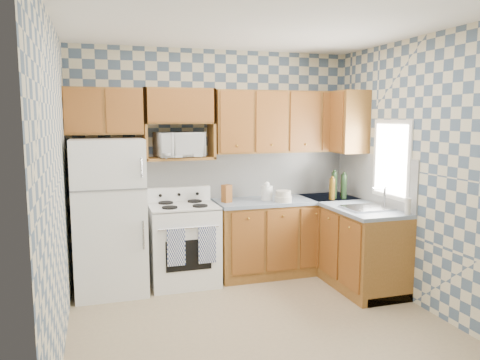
% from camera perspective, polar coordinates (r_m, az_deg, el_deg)
% --- Properties ---
extents(floor, '(3.40, 3.40, 0.00)m').
position_cam_1_polar(floor, '(4.56, 2.29, -17.04)').
color(floor, '#917B5F').
rests_on(floor, ground).
extents(back_wall, '(3.40, 0.02, 2.70)m').
position_cam_1_polar(back_wall, '(5.70, -3.01, 2.07)').
color(back_wall, '#4A5F77').
rests_on(back_wall, ground).
extents(right_wall, '(0.02, 3.20, 2.70)m').
position_cam_1_polar(right_wall, '(5.01, 21.03, 0.78)').
color(right_wall, '#4A5F77').
rests_on(right_wall, ground).
extents(backsplash_back, '(2.60, 0.02, 0.56)m').
position_cam_1_polar(backsplash_back, '(5.82, 0.85, 0.70)').
color(backsplash_back, white).
rests_on(backsplash_back, back_wall).
extents(backsplash_right, '(0.02, 1.60, 0.56)m').
position_cam_1_polar(backsplash_right, '(5.67, 15.89, 0.22)').
color(backsplash_right, white).
rests_on(backsplash_right, right_wall).
extents(refrigerator, '(0.75, 0.70, 1.68)m').
position_cam_1_polar(refrigerator, '(5.26, -15.62, -4.30)').
color(refrigerator, white).
rests_on(refrigerator, floor).
extents(stove_body, '(0.76, 0.65, 0.90)m').
position_cam_1_polar(stove_body, '(5.46, -6.93, -7.86)').
color(stove_body, white).
rests_on(stove_body, floor).
extents(cooktop, '(0.76, 0.65, 0.02)m').
position_cam_1_polar(cooktop, '(5.35, -7.00, -3.16)').
color(cooktop, silver).
rests_on(cooktop, stove_body).
extents(backguard, '(0.76, 0.08, 0.17)m').
position_cam_1_polar(backguard, '(5.60, -7.52, -1.70)').
color(backguard, white).
rests_on(backguard, cooktop).
extents(dish_towel_left, '(0.19, 0.02, 0.41)m').
position_cam_1_polar(dish_towel_left, '(5.09, -7.78, -8.13)').
color(dish_towel_left, navy).
rests_on(dish_towel_left, stove_body).
extents(dish_towel_right, '(0.19, 0.02, 0.41)m').
position_cam_1_polar(dish_towel_right, '(5.15, -4.03, -7.88)').
color(dish_towel_right, navy).
rests_on(dish_towel_right, stove_body).
extents(base_cabinets_back, '(1.75, 0.60, 0.88)m').
position_cam_1_polar(base_cabinets_back, '(5.84, 5.72, -6.90)').
color(base_cabinets_back, brown).
rests_on(base_cabinets_back, floor).
extents(base_cabinets_right, '(0.60, 1.60, 0.88)m').
position_cam_1_polar(base_cabinets_right, '(5.66, 13.13, -7.54)').
color(base_cabinets_right, brown).
rests_on(base_cabinets_right, floor).
extents(countertop_back, '(1.77, 0.63, 0.04)m').
position_cam_1_polar(countertop_back, '(5.74, 5.80, -2.46)').
color(countertop_back, slate).
rests_on(countertop_back, base_cabinets_back).
extents(countertop_right, '(0.63, 1.60, 0.04)m').
position_cam_1_polar(countertop_right, '(5.56, 13.23, -2.96)').
color(countertop_right, slate).
rests_on(countertop_right, base_cabinets_right).
extents(upper_cabinets_back, '(1.75, 0.33, 0.74)m').
position_cam_1_polar(upper_cabinets_back, '(5.78, 5.38, 7.08)').
color(upper_cabinets_back, brown).
rests_on(upper_cabinets_back, back_wall).
extents(upper_cabinets_fridge, '(0.82, 0.33, 0.50)m').
position_cam_1_polar(upper_cabinets_fridge, '(5.34, -16.28, 8.05)').
color(upper_cabinets_fridge, brown).
rests_on(upper_cabinets_fridge, back_wall).
extents(upper_cabinets_right, '(0.33, 0.70, 0.74)m').
position_cam_1_polar(upper_cabinets_right, '(5.93, 12.48, 6.95)').
color(upper_cabinets_right, brown).
rests_on(upper_cabinets_right, right_wall).
extents(microwave_shelf, '(0.80, 0.33, 0.03)m').
position_cam_1_polar(microwave_shelf, '(5.44, -7.40, 2.64)').
color(microwave_shelf, brown).
rests_on(microwave_shelf, back_wall).
extents(microwave, '(0.58, 0.44, 0.29)m').
position_cam_1_polar(microwave, '(5.42, -7.43, 4.31)').
color(microwave, white).
rests_on(microwave, microwave_shelf).
extents(sink, '(0.48, 0.40, 0.03)m').
position_cam_1_polar(sink, '(5.26, 15.21, -3.34)').
color(sink, '#B7B7BC').
rests_on(sink, countertop_right).
extents(window, '(0.02, 0.66, 0.86)m').
position_cam_1_polar(window, '(5.35, 17.99, 2.40)').
color(window, white).
rests_on(window, right_wall).
extents(bottle_0, '(0.07, 0.07, 0.32)m').
position_cam_1_polar(bottle_0, '(5.81, 11.40, -0.63)').
color(bottle_0, black).
rests_on(bottle_0, countertop_back).
extents(bottle_1, '(0.07, 0.07, 0.30)m').
position_cam_1_polar(bottle_1, '(5.81, 12.55, -0.78)').
color(bottle_1, black).
rests_on(bottle_1, countertop_back).
extents(bottle_2, '(0.07, 0.07, 0.28)m').
position_cam_1_polar(bottle_2, '(5.92, 12.49, -0.72)').
color(bottle_2, '#4C320B').
rests_on(bottle_2, countertop_back).
extents(bottle_3, '(0.07, 0.07, 0.26)m').
position_cam_1_polar(bottle_3, '(5.71, 11.16, -1.10)').
color(bottle_3, '#4C320B').
rests_on(bottle_3, countertop_back).
extents(knife_block, '(0.12, 0.12, 0.21)m').
position_cam_1_polar(knife_block, '(5.45, -1.63, -1.66)').
color(knife_block, brown).
rests_on(knife_block, countertop_back).
extents(electric_kettle, '(0.14, 0.14, 0.17)m').
position_cam_1_polar(electric_kettle, '(5.61, 3.31, -1.57)').
color(electric_kettle, white).
rests_on(electric_kettle, countertop_back).
extents(food_containers, '(0.20, 0.20, 0.14)m').
position_cam_1_polar(food_containers, '(5.50, 5.30, -1.98)').
color(food_containers, beige).
rests_on(food_containers, countertop_back).
extents(soap_bottle, '(0.06, 0.06, 0.17)m').
position_cam_1_polar(soap_bottle, '(5.05, 19.78, -3.07)').
color(soap_bottle, beige).
rests_on(soap_bottle, countertop_right).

